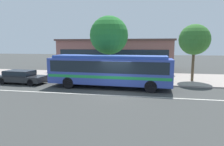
% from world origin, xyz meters
% --- Properties ---
extents(ground_plane, '(120.00, 120.00, 0.00)m').
position_xyz_m(ground_plane, '(0.00, 0.00, 0.00)').
color(ground_plane, '#3B3C3B').
extents(sidewalk_slab, '(60.00, 8.00, 0.12)m').
position_xyz_m(sidewalk_slab, '(0.00, 7.17, 0.06)').
color(sidewalk_slab, '#9E928B').
rests_on(sidewalk_slab, ground_plane).
extents(lane_stripe_center, '(56.00, 0.16, 0.01)m').
position_xyz_m(lane_stripe_center, '(0.00, -0.80, 0.00)').
color(lane_stripe_center, silver).
rests_on(lane_stripe_center, ground_plane).
extents(transit_bus, '(10.78, 3.03, 2.87)m').
position_xyz_m(transit_bus, '(-0.76, 1.82, 1.67)').
color(transit_bus, '#344AA6').
rests_on(transit_bus, ground_plane).
extents(sedan_behind_bus, '(4.87, 2.15, 1.29)m').
position_xyz_m(sedan_behind_bus, '(-9.71, 2.13, 0.73)').
color(sedan_behind_bus, '#222529').
rests_on(sedan_behind_bus, ground_plane).
extents(pedestrian_waiting_near_sign, '(0.36, 0.36, 1.69)m').
position_xyz_m(pedestrian_waiting_near_sign, '(-3.79, 4.97, 1.11)').
color(pedestrian_waiting_near_sign, '#7E5D63').
rests_on(pedestrian_waiting_near_sign, sidewalk_slab).
extents(pedestrian_walking_along_curb, '(0.46, 0.46, 1.59)m').
position_xyz_m(pedestrian_walking_along_curb, '(-1.73, 4.63, 1.05)').
color(pedestrian_walking_along_curb, navy).
rests_on(pedestrian_walking_along_curb, sidewalk_slab).
extents(bus_stop_sign, '(0.11, 0.44, 2.49)m').
position_xyz_m(bus_stop_sign, '(2.63, 3.90, 1.72)').
color(bus_stop_sign, gray).
rests_on(bus_stop_sign, sidewalk_slab).
extents(street_tree_near_stop, '(3.99, 3.99, 6.64)m').
position_xyz_m(street_tree_near_stop, '(-1.51, 5.38, 4.74)').
color(street_tree_near_stop, brown).
rests_on(street_tree_near_stop, sidewalk_slab).
extents(street_tree_mid_block, '(3.05, 3.05, 5.71)m').
position_xyz_m(street_tree_mid_block, '(7.07, 6.00, 4.28)').
color(street_tree_mid_block, brown).
rests_on(street_tree_mid_block, sidewalk_slab).
extents(station_building, '(16.38, 7.94, 4.56)m').
position_xyz_m(station_building, '(-2.17, 14.57, 2.29)').
color(station_building, '#825450').
rests_on(station_building, ground_plane).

